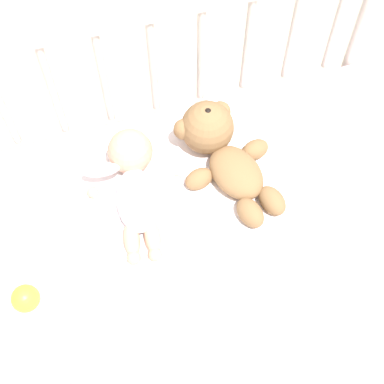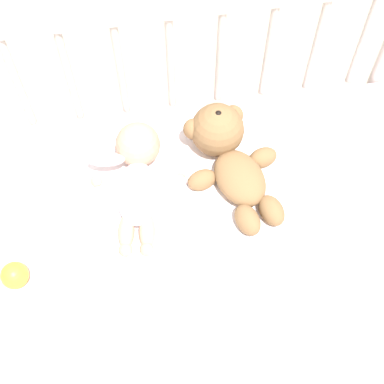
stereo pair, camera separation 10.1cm
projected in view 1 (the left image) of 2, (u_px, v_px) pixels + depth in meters
The scene contains 7 objects.
ground_plane at pixel (193, 273), 1.84m from camera, with size 12.00×12.00×0.00m, color tan.
crib_mattress at pixel (193, 244), 1.64m from camera, with size 1.33×0.69×0.46m.
crib_rail at pixel (154, 76), 1.51m from camera, with size 1.33×0.04×0.83m.
blanket at pixel (192, 192), 1.47m from camera, with size 0.76×0.51×0.01m.
teddy_bear at pixel (221, 148), 1.47m from camera, with size 0.27×0.40×0.15m.
baby at pixel (134, 180), 1.43m from camera, with size 0.27×0.38×0.13m.
toy_ball at pixel (25, 298), 1.28m from camera, with size 0.07×0.07×0.07m.
Camera 1 is at (-0.22, -0.67, 1.72)m, focal length 50.00 mm.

